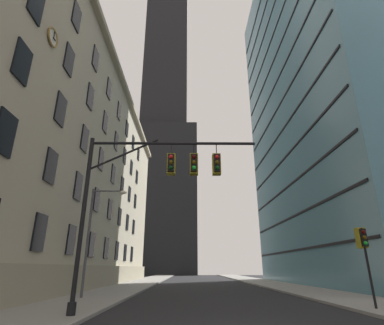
{
  "coord_description": "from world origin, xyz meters",
  "views": [
    {
      "loc": [
        -1.92,
        -10.11,
        1.99
      ],
      "look_at": [
        -1.61,
        26.21,
        15.03
      ],
      "focal_mm": 27.49,
      "sensor_mm": 36.0,
      "label": 1
    }
  ],
  "objects": [
    {
      "name": "dark_skyscraper",
      "position": [
        -10.98,
        85.88,
        66.12
      ],
      "size": [
        22.66,
        22.66,
        220.97
      ],
      "color": "black",
      "rests_on": "ground"
    },
    {
      "name": "station_building",
      "position": [
        -17.12,
        22.08,
        12.86
      ],
      "size": [
        12.92,
        56.17,
        25.78
      ],
      "color": "#B2A88E",
      "rests_on": "ground"
    },
    {
      "name": "glass_office_midrise",
      "position": [
        18.33,
        27.24,
        27.03
      ],
      "size": [
        14.76,
        35.23,
        54.06
      ],
      "color": "teal",
      "rests_on": "ground"
    },
    {
      "name": "traffic_light_near_right",
      "position": [
        7.04,
        5.47,
        3.21
      ],
      "size": [
        0.4,
        0.63,
        3.82
      ],
      "color": "black",
      "rests_on": "sidewalk_right"
    },
    {
      "name": "traffic_signal_mast",
      "position": [
        -3.3,
        3.38,
        6.0
      ],
      "size": [
        8.28,
        0.63,
        7.92
      ],
      "color": "black",
      "rests_on": "sidewalk_left"
    },
    {
      "name": "street_lamppost",
      "position": [
        -8.57,
        10.88,
        4.53
      ],
      "size": [
        2.55,
        0.32,
        7.28
      ],
      "color": "#47474C",
      "rests_on": "sidewalk_left"
    }
  ]
}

